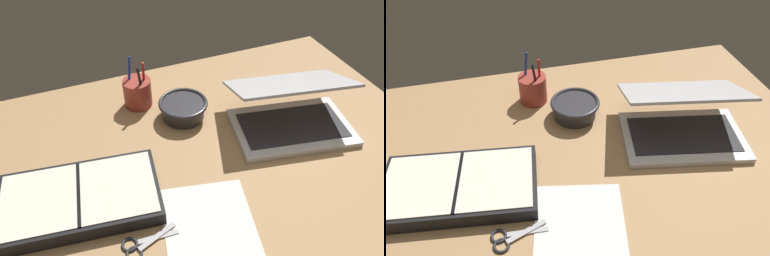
% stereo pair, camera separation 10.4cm
% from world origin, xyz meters
% --- Properties ---
extents(desk_top, '(1.40, 1.00, 0.02)m').
position_xyz_m(desk_top, '(0.00, 0.00, 0.01)').
color(desk_top, tan).
rests_on(desk_top, ground).
extents(laptop, '(0.40, 0.35, 0.17)m').
position_xyz_m(laptop, '(0.30, 0.05, 0.07)').
color(laptop, silver).
rests_on(laptop, desk_top).
extents(bowl, '(0.15, 0.15, 0.06)m').
position_xyz_m(bowl, '(0.02, 0.20, 0.05)').
color(bowl, '#2D2D33').
rests_on(bowl, desk_top).
extents(pen_cup, '(0.09, 0.09, 0.16)m').
position_xyz_m(pen_cup, '(-0.10, 0.32, 0.07)').
color(pen_cup, '#9E382D').
rests_on(pen_cup, desk_top).
extents(planner, '(0.41, 0.27, 0.05)m').
position_xyz_m(planner, '(-0.34, -0.02, 0.04)').
color(planner, black).
rests_on(planner, desk_top).
extents(scissors, '(0.13, 0.07, 0.01)m').
position_xyz_m(scissors, '(-0.24, -0.19, 0.02)').
color(scissors, '#B7B7BC').
rests_on(scissors, desk_top).
extents(paper_sheet_front, '(0.26, 0.30, 0.00)m').
position_xyz_m(paper_sheet_front, '(-0.07, -0.20, 0.02)').
color(paper_sheet_front, white).
rests_on(paper_sheet_front, desk_top).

